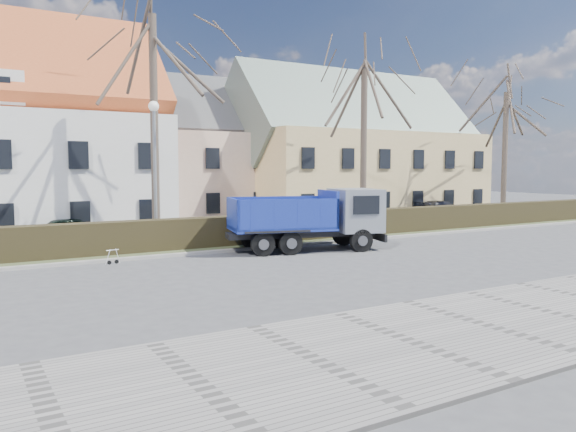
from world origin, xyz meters
TOP-DOWN VIEW (x-y plane):
  - ground at (0.00, 0.00)m, footprint 120.00×120.00m
  - sidewalk_near at (0.00, -8.50)m, footprint 80.00×5.00m
  - curb_far at (0.00, 4.60)m, footprint 80.00×0.30m
  - grass_strip at (0.00, 6.20)m, footprint 80.00×3.00m
  - hedge at (0.00, 6.00)m, footprint 60.00×0.90m
  - building_pink at (4.00, 20.00)m, footprint 10.80×8.80m
  - building_yellow at (16.00, 17.00)m, footprint 18.80×10.80m
  - tree_1 at (-2.00, 8.50)m, footprint 9.20×9.20m
  - tree_2 at (10.00, 8.50)m, footprint 8.00×8.00m
  - tree_3 at (22.00, 8.50)m, footprint 7.60×7.60m
  - dump_truck at (2.67, 3.39)m, footprint 7.15×4.12m
  - streetlight at (-2.48, 7.00)m, footprint 0.50×0.50m
  - cart_frame at (-5.23, 4.01)m, footprint 0.73×0.51m
  - parked_car_a at (-5.20, 10.96)m, footprint 3.70×1.69m
  - parked_car_b at (19.19, 11.42)m, footprint 4.41×2.03m

SIDE VIEW (x-z plane):
  - ground at x=0.00m, z-range 0.00..0.00m
  - sidewalk_near at x=0.00m, z-range 0.00..0.08m
  - grass_strip at x=0.00m, z-range 0.00..0.10m
  - curb_far at x=0.00m, z-range 0.00..0.12m
  - cart_frame at x=-5.23m, z-range 0.00..0.61m
  - parked_car_a at x=-5.20m, z-range 0.00..1.23m
  - parked_car_b at x=19.19m, z-range 0.00..1.25m
  - hedge at x=0.00m, z-range 0.00..1.30m
  - dump_truck at x=2.67m, z-range 0.00..2.70m
  - streetlight at x=-2.48m, z-range 0.00..6.42m
  - building_pink at x=4.00m, z-range 0.00..8.00m
  - building_yellow at x=16.00m, z-range 0.00..8.50m
  - tree_3 at x=22.00m, z-range 0.00..10.45m
  - tree_2 at x=10.00m, z-range 0.00..11.00m
  - tree_1 at x=-2.00m, z-range 0.00..12.65m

